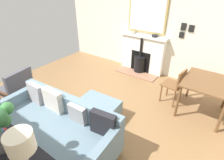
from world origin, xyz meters
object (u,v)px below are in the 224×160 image
fireplace (142,56)px  mantel_bowl_near (133,32)px  mantel_bowl_far (155,36)px  armchair_accent (16,86)px  dining_table (207,86)px  ottoman (98,108)px  console_table (1,144)px  dining_chair_near_fireplace (176,84)px  table_lamp_far_end (21,144)px  sofa (57,127)px

fireplace → mantel_bowl_near: 0.73m
mantel_bowl_far → armchair_accent: 3.60m
mantel_bowl_near → dining_table: (1.04, 2.27, -0.48)m
ottoman → console_table: bearing=-4.2°
ottoman → dining_table: bearing=129.5°
mantel_bowl_near → dining_chair_near_fireplace: 2.09m
fireplace → ottoman: (2.38, 0.27, -0.26)m
mantel_bowl_near → table_lamp_far_end: table_lamp_far_end is taller
mantel_bowl_near → mantel_bowl_far: 0.67m
table_lamp_far_end → dining_chair_near_fireplace: bearing=169.8°
mantel_bowl_near → table_lamp_far_end: 4.23m
sofa → armchair_accent: size_ratio=2.49×
ottoman → dining_table: dining_table is taller
fireplace → console_table: fireplace is taller
table_lamp_far_end → dining_chair_near_fireplace: (-3.02, 0.55, -0.67)m
armchair_accent → console_table: bearing=57.7°
fireplace → console_table: size_ratio=0.79×
table_lamp_far_end → dining_table: 3.27m
fireplace → mantel_bowl_near: mantel_bowl_near is taller
fireplace → ottoman: bearing=6.6°
mantel_bowl_near → console_table: size_ratio=0.09×
mantel_bowl_near → table_lamp_far_end: size_ratio=0.32×
console_table → dining_chair_near_fireplace: size_ratio=2.11×
dining_table → mantel_bowl_near: bearing=-114.5°
table_lamp_far_end → fireplace: bearing=-168.7°
mantel_bowl_far → console_table: (4.07, -0.17, -0.44)m
table_lamp_far_end → sofa: bearing=-139.8°
dining_table → armchair_accent: bearing=-58.6°
sofa → dining_chair_near_fireplace: size_ratio=2.58×
armchair_accent → dining_table: armchair_accent is taller
table_lamp_far_end → dining_table: (-3.03, 1.12, -0.51)m
dining_table → console_table: bearing=-30.3°
mantel_bowl_near → dining_table: mantel_bowl_near is taller
ottoman → console_table: size_ratio=0.47×
armchair_accent → table_lamp_far_end: 2.53m
table_lamp_far_end → console_table: bearing=-90.0°
sofa → dining_chair_near_fireplace: bearing=151.7°
mantel_bowl_near → armchair_accent: size_ratio=0.19×
armchair_accent → console_table: 1.87m
dining_chair_near_fireplace → console_table: bearing=-21.7°
armchair_accent → dining_table: bearing=121.4°
fireplace → mantel_bowl_far: (-0.02, 0.32, 0.65)m
ottoman → console_table: (1.67, -0.12, 0.47)m
sofa → armchair_accent: armchair_accent is taller
console_table → mantel_bowl_far: bearing=177.6°
fireplace → ottoman: size_ratio=1.66×
sofa → dining_table: sofa is taller
mantel_bowl_far → console_table: mantel_bowl_far is taller
ottoman → table_lamp_far_end: 1.99m
table_lamp_far_end → dining_table: size_ratio=0.51×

